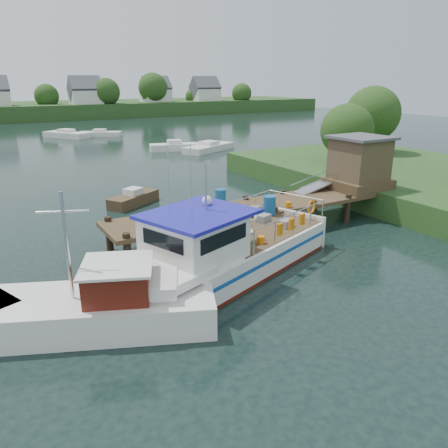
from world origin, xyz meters
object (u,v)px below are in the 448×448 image
moored_rowboat (134,199)px  moored_d (66,134)px  work_boat (90,307)px  lobster_boat (220,253)px  moored_c (209,147)px  moored_far (100,133)px  moored_b (175,147)px  dock (326,179)px

moored_rowboat → moored_d: size_ratio=0.55×
work_boat → moored_d: work_boat is taller
work_boat → moored_rowboat: size_ratio=2.19×
lobster_boat → moored_c: 32.79m
moored_far → moored_d: size_ratio=0.88×
moored_b → lobster_boat: bearing=-130.9°
lobster_boat → moored_b: size_ratio=2.00×
moored_far → moored_b: 17.85m
moored_b → moored_d: 20.01m
lobster_boat → moored_rowboat: 12.06m
lobster_boat → moored_far: lobster_boat is taller
lobster_boat → moored_rowboat: size_ratio=3.01×
moored_c → moored_d: (-11.13, 20.56, 0.02)m
moored_rowboat → work_boat: bearing=-116.1°
moored_far → moored_c: (6.75, -19.68, 0.04)m
moored_far → moored_d: 4.46m
dock → moored_b: 27.53m
dock → lobster_boat: (-9.08, -3.86, -1.23)m
dock → moored_far: 44.85m
work_boat → moored_far: bearing=97.6°
dock → moored_far: (-0.53, 44.80, -1.88)m
lobster_boat → moored_rowboat: (0.63, 12.03, -0.62)m
work_boat → dock: bearing=42.4°
dock → work_boat: bearing=-160.9°
work_boat → moored_b: (17.53, 32.34, -0.27)m
lobster_boat → moored_c: bearing=42.5°
work_boat → moored_rowboat: 14.52m
moored_rowboat → moored_b: moored_b is taller
dock → moored_c: (6.22, 25.13, -1.84)m
moored_rowboat → moored_b: size_ratio=0.66×
dock → moored_d: bearing=96.1°
moored_rowboat → moored_far: 37.49m
moored_rowboat → moored_b: bearing=57.6°
dock → moored_d: size_ratio=2.42×
moored_rowboat → moored_c: bearing=47.7°
lobster_boat → moored_d: bearing=65.5°
work_boat → moored_b: size_ratio=1.45×
dock → moored_far: bearing=90.7°
work_boat → moored_c: bearing=78.7°
moored_far → moored_b: bearing=-64.7°
dock → moored_b: (3.03, 27.31, -1.80)m
work_boat → moored_far: work_boat is taller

